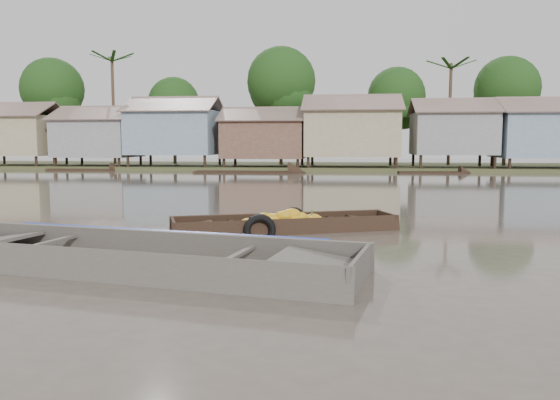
# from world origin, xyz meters

# --- Properties ---
(ground) EXTENTS (120.00, 120.00, 0.00)m
(ground) POSITION_xyz_m (0.00, 0.00, 0.00)
(ground) COLOR #4D443B
(ground) RESTS_ON ground
(riverbank) EXTENTS (120.00, 12.47, 10.22)m
(riverbank) POSITION_xyz_m (3.03, 31.86, 3.07)
(riverbank) COLOR #384723
(riverbank) RESTS_ON ground
(banana_boat) EXTENTS (5.15, 2.94, 0.73)m
(banana_boat) POSITION_xyz_m (0.65, 1.91, 0.12)
(banana_boat) COLOR black
(banana_boat) RESTS_ON ground
(viewer_boat) EXTENTS (7.56, 3.25, 0.59)m
(viewer_boat) POSITION_xyz_m (-1.26, -1.97, 0.06)
(viewer_boat) COLOR #48433D
(viewer_boat) RESTS_ON ground
(distant_boats) EXTENTS (44.88, 15.18, 0.35)m
(distant_boats) POSITION_xyz_m (2.07, 22.86, -0.05)
(distant_boats) COLOR black
(distant_boats) RESTS_ON ground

